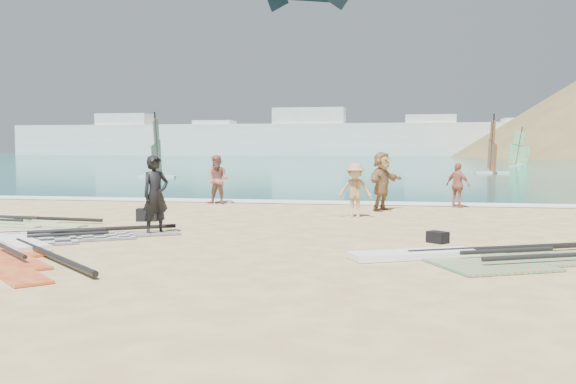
% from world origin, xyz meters
% --- Properties ---
extents(ground, '(300.00, 300.00, 0.00)m').
position_xyz_m(ground, '(0.00, 0.00, 0.00)').
color(ground, '#D3BE7C').
rests_on(ground, ground).
extents(sea, '(300.00, 240.00, 0.06)m').
position_xyz_m(sea, '(0.00, 132.00, 0.00)').
color(sea, '#0C5258').
rests_on(sea, ground).
extents(surf_line, '(300.00, 1.20, 0.04)m').
position_xyz_m(surf_line, '(0.00, 12.30, 0.00)').
color(surf_line, white).
rests_on(surf_line, ground).
extents(far_town, '(160.00, 8.00, 12.00)m').
position_xyz_m(far_town, '(-15.72, 150.00, 4.49)').
color(far_town, white).
rests_on(far_town, ground).
extents(rig_grey, '(5.10, 3.74, 0.20)m').
position_xyz_m(rig_grey, '(-3.90, 1.84, 0.05)').
color(rig_grey, black).
rests_on(rig_grey, ground).
extents(rig_green, '(5.03, 2.24, 0.20)m').
position_xyz_m(rig_green, '(-6.95, 4.56, 0.05)').
color(rig_green, '#65AE1A').
rests_on(rig_green, ground).
extents(rig_orange, '(5.94, 3.86, 0.20)m').
position_xyz_m(rig_orange, '(5.75, 0.75, 0.05)').
color(rig_orange, orange).
rests_on(rig_orange, ground).
extents(rig_red, '(4.65, 4.91, 0.20)m').
position_xyz_m(rig_red, '(-3.36, -0.42, 0.05)').
color(rig_red, red).
rests_on(rig_red, ground).
extents(gear_bag_near, '(0.65, 0.55, 0.36)m').
position_xyz_m(gear_bag_near, '(-3.02, 5.58, 0.18)').
color(gear_bag_near, black).
rests_on(gear_bag_near, ground).
extents(gear_bag_far, '(0.52, 0.51, 0.26)m').
position_xyz_m(gear_bag_far, '(5.01, 2.73, 0.13)').
color(gear_bag_far, black).
rests_on(gear_bag_far, ground).
extents(person_wetsuit, '(0.79, 0.84, 1.92)m').
position_xyz_m(person_wetsuit, '(-1.65, 2.90, 0.96)').
color(person_wetsuit, black).
rests_on(person_wetsuit, ground).
extents(beachgoer_left, '(0.97, 0.80, 1.83)m').
position_xyz_m(beachgoer_left, '(-2.59, 11.23, 0.91)').
color(beachgoer_left, '#995E54').
rests_on(beachgoer_left, ground).
extents(beachgoer_mid, '(1.10, 0.68, 1.65)m').
position_xyz_m(beachgoer_mid, '(2.80, 7.58, 0.82)').
color(beachgoer_mid, tan).
rests_on(beachgoer_mid, ground).
extents(beachgoer_back, '(0.97, 0.87, 1.58)m').
position_xyz_m(beachgoer_back, '(6.10, 11.34, 0.79)').
color(beachgoer_back, '#AE6551').
rests_on(beachgoer_back, ground).
extents(beachgoer_right, '(1.35, 1.90, 1.97)m').
position_xyz_m(beachgoer_right, '(3.52, 9.80, 0.99)').
color(beachgoer_right, '#9D7348').
rests_on(beachgoer_right, ground).
extents(windsurfer_left, '(2.57, 3.02, 4.55)m').
position_xyz_m(windsurfer_left, '(-12.43, 29.62, 1.32)').
color(windsurfer_left, white).
rests_on(windsurfer_left, ground).
extents(windsurfer_centre, '(2.69, 3.23, 4.82)m').
position_xyz_m(windsurfer_centre, '(11.04, 41.47, 1.37)').
color(windsurfer_centre, white).
rests_on(windsurfer_centre, ground).
extents(windsurfer_right, '(2.20, 2.15, 4.35)m').
position_xyz_m(windsurfer_right, '(16.26, 60.81, 1.27)').
color(windsurfer_right, white).
rests_on(windsurfer_right, ground).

